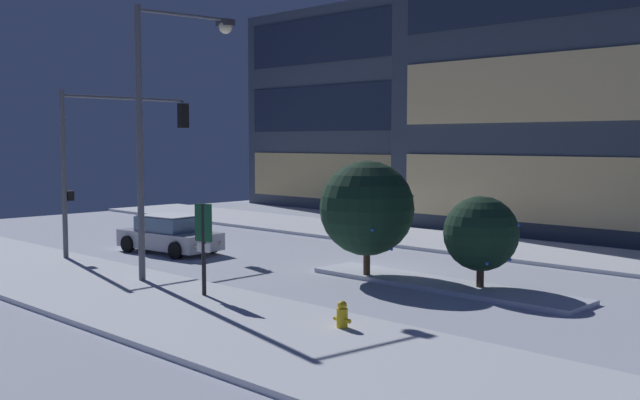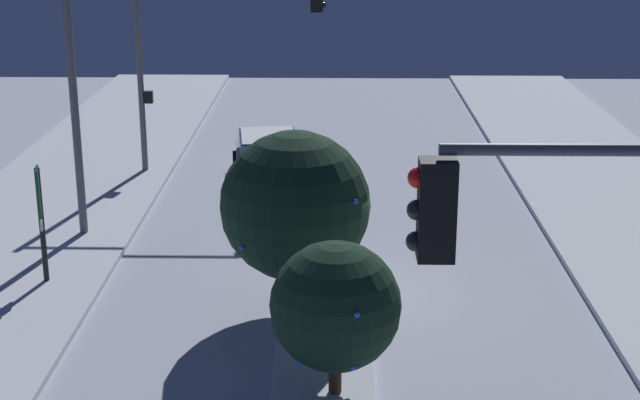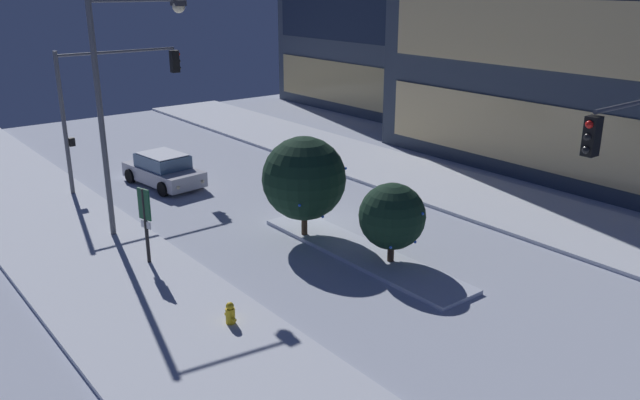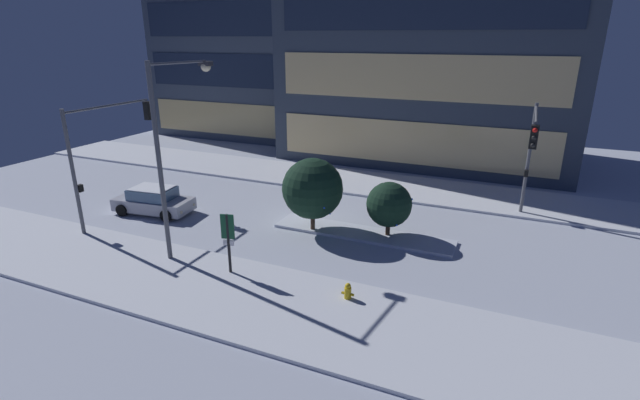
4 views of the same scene
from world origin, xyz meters
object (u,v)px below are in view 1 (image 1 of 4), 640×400
object	(u,v)px
traffic_light_corner_near_left	(116,142)
street_lamp_arched	(165,106)
fire_hydrant	(342,318)
car_near	(170,235)
decorated_tree_median	(481,234)
decorated_tree_left_of_median	(367,208)
parking_info_sign	(204,239)

from	to	relation	value
traffic_light_corner_near_left	street_lamp_arched	xyz separation A→B (m)	(5.90, -1.75, 1.13)
street_lamp_arched	fire_hydrant	distance (m)	9.69
traffic_light_corner_near_left	car_near	bearing A→B (deg)	-29.78
street_lamp_arched	fire_hydrant	xyz separation A→B (m)	(8.20, -0.85, -5.11)
car_near	street_lamp_arched	size ratio (longest dim) A/B	0.53
street_lamp_arched	decorated_tree_median	world-z (taller)	street_lamp_arched
street_lamp_arched	decorated_tree_left_of_median	xyz separation A→B (m)	(4.25, 4.63, -3.20)
car_near	decorated_tree_left_of_median	distance (m)	9.39
decorated_tree_median	fire_hydrant	bearing A→B (deg)	-87.47
car_near	decorated_tree_left_of_median	bearing A→B (deg)	0.72
car_near	fire_hydrant	size ratio (longest dim) A/B	5.91
decorated_tree_left_of_median	car_near	bearing A→B (deg)	-172.62
decorated_tree_median	parking_info_sign	bearing A→B (deg)	-127.60
street_lamp_arched	fire_hydrant	size ratio (longest dim) A/B	11.08
car_near	parking_info_sign	size ratio (longest dim) A/B	1.68
street_lamp_arched	parking_info_sign	world-z (taller)	street_lamp_arched
traffic_light_corner_near_left	street_lamp_arched	distance (m)	6.25
fire_hydrant	decorated_tree_left_of_median	distance (m)	7.01
street_lamp_arched	decorated_tree_left_of_median	world-z (taller)	street_lamp_arched
parking_info_sign	decorated_tree_left_of_median	bearing A→B (deg)	-26.98
street_lamp_arched	decorated_tree_median	xyz separation A→B (m)	(7.92, 5.44, -3.76)
traffic_light_corner_near_left	fire_hydrant	size ratio (longest dim) A/B	8.16
street_lamp_arched	parking_info_sign	bearing A→B (deg)	-98.26
car_near	street_lamp_arched	bearing A→B (deg)	-41.56
fire_hydrant	decorated_tree_left_of_median	size ratio (longest dim) A/B	0.20
decorated_tree_left_of_median	parking_info_sign	bearing A→B (deg)	-102.36
fire_hydrant	decorated_tree_median	bearing A→B (deg)	92.53
car_near	fire_hydrant	bearing A→B (deg)	-24.74
traffic_light_corner_near_left	parking_info_sign	distance (m)	9.69
parking_info_sign	decorated_tree_median	bearing A→B (deg)	-52.23
fire_hydrant	parking_info_sign	world-z (taller)	parking_info_sign
traffic_light_corner_near_left	decorated_tree_left_of_median	distance (m)	10.75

